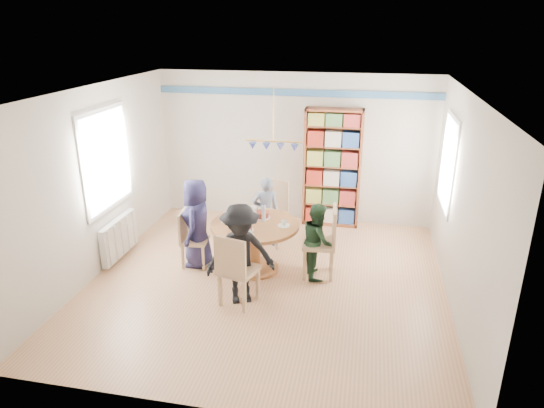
% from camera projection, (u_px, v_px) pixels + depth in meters
% --- Properties ---
extents(ground, '(5.00, 5.00, 0.00)m').
position_uv_depth(ground, '(267.00, 282.00, 6.98)').
color(ground, tan).
extents(room_shell, '(5.00, 5.00, 5.00)m').
position_uv_depth(room_shell, '(261.00, 155.00, 7.24)').
color(room_shell, white).
rests_on(room_shell, ground).
extents(radiator, '(0.12, 1.00, 0.60)m').
position_uv_depth(radiator, '(120.00, 237.00, 7.58)').
color(radiator, silver).
rests_on(radiator, ground).
extents(dining_table, '(1.30, 1.30, 0.75)m').
position_uv_depth(dining_table, '(255.00, 236.00, 7.13)').
color(dining_table, '#985531').
rests_on(dining_table, ground).
extents(chair_left, '(0.42, 0.42, 0.88)m').
position_uv_depth(chair_left, '(190.00, 236.00, 7.30)').
color(chair_left, tan).
rests_on(chair_left, ground).
extents(chair_right, '(0.51, 0.51, 1.06)m').
position_uv_depth(chair_right, '(325.00, 239.00, 6.97)').
color(chair_right, tan).
rests_on(chair_right, ground).
extents(chair_far, '(0.55, 0.55, 1.06)m').
position_uv_depth(chair_far, '(273.00, 209.00, 8.07)').
color(chair_far, tan).
rests_on(chair_far, ground).
extents(chair_near, '(0.55, 0.55, 1.02)m').
position_uv_depth(chair_near, '(235.00, 268.00, 6.20)').
color(chair_near, tan).
rests_on(chair_near, ground).
extents(person_left, '(0.48, 0.70, 1.37)m').
position_uv_depth(person_left, '(197.00, 223.00, 7.26)').
color(person_left, '#1E1C3E').
rests_on(person_left, ground).
extents(person_right, '(0.54, 0.63, 1.12)m').
position_uv_depth(person_right, '(318.00, 240.00, 6.97)').
color(person_right, '#19331D').
rests_on(person_right, ground).
extents(person_far, '(0.51, 0.43, 1.19)m').
position_uv_depth(person_far, '(266.00, 212.00, 7.91)').
color(person_far, gray).
rests_on(person_far, ground).
extents(person_near, '(1.02, 0.81, 1.38)m').
position_uv_depth(person_near, '(241.00, 254.00, 6.27)').
color(person_near, black).
rests_on(person_near, ground).
extents(bookshelf, '(1.01, 0.30, 2.12)m').
position_uv_depth(bookshelf, '(332.00, 169.00, 8.63)').
color(bookshelf, brown).
rests_on(bookshelf, ground).
extents(tableware, '(1.04, 1.04, 0.27)m').
position_uv_depth(tableware, '(254.00, 219.00, 7.07)').
color(tableware, white).
rests_on(tableware, dining_table).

